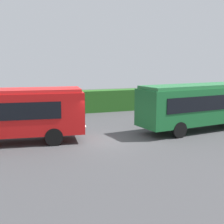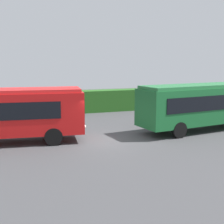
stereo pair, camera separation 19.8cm
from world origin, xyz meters
name	(u,v)px [view 1 (the left image)]	position (x,y,z in m)	size (l,w,h in m)	color
ground_plane	(101,141)	(0.00, 0.00, 0.00)	(64.00, 64.00, 0.00)	#424244
bus_red	(1,113)	(-5.44, 1.38, 1.80)	(9.47, 3.41, 3.11)	red
bus_green	(204,103)	(7.56, 0.63, 1.80)	(9.86, 3.63, 3.12)	#19602D
hedge_row	(65,102)	(0.00, 10.34, 0.98)	(44.00, 1.56, 1.97)	#275E1F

